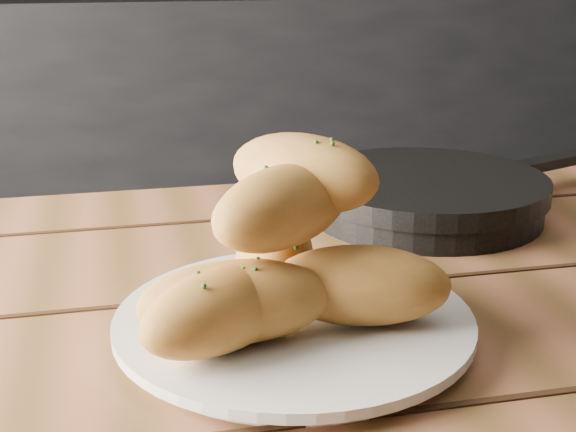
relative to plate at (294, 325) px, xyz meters
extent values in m
cube|color=black|center=(0.72, 1.87, -0.31)|extent=(2.80, 0.60, 0.90)
cube|color=brown|center=(0.19, -0.02, -0.03)|extent=(1.40, 0.87, 0.04)
cylinder|color=silver|center=(0.00, 0.00, 0.00)|extent=(0.25, 0.25, 0.01)
cylinder|color=silver|center=(0.00, 0.00, 0.00)|extent=(0.27, 0.27, 0.01)
ellipsoid|color=#C17D35|center=(-0.05, -0.03, 0.04)|extent=(0.14, 0.06, 0.06)
ellipsoid|color=#C17D35|center=(0.04, -0.02, 0.04)|extent=(0.14, 0.10, 0.06)
ellipsoid|color=#C17D35|center=(0.00, 0.05, 0.04)|extent=(0.09, 0.14, 0.06)
ellipsoid|color=#C17D35|center=(-0.01, 0.00, 0.10)|extent=(0.14, 0.13, 0.06)
ellipsoid|color=#C17D35|center=(0.01, 0.03, 0.11)|extent=(0.13, 0.13, 0.06)
ellipsoid|color=#C17D35|center=(-0.06, -0.04, 0.04)|extent=(0.15, 0.13, 0.06)
cylinder|color=black|center=(0.21, 0.25, 0.01)|extent=(0.25, 0.25, 0.03)
cylinder|color=black|center=(0.21, 0.25, 0.03)|extent=(0.26, 0.26, 0.02)
cube|color=black|center=(0.39, 0.32, 0.02)|extent=(0.14, 0.07, 0.01)
camera|label=1|loc=(-0.12, -0.53, 0.27)|focal=50.00mm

